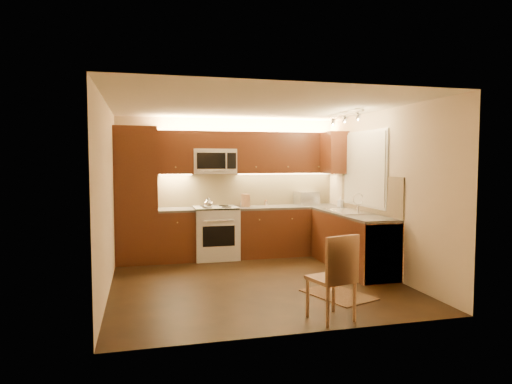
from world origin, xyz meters
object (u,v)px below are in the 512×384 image
object	(u,v)px
microwave	(214,161)
soap_bottle	(340,202)
kettle	(209,203)
knife_block	(246,200)
dining_chair	(331,277)
sink	(348,207)
toaster_oven	(306,198)
stove	(216,233)

from	to	relation	value
microwave	soap_bottle	world-z (taller)	microwave
microwave	kettle	size ratio (longest dim) A/B	3.92
kettle	microwave	bearing A→B (deg)	89.90
kettle	knife_block	world-z (taller)	knife_block
kettle	dining_chair	bearing A→B (deg)	-50.45
sink	kettle	xyz separation A→B (m)	(-2.15, 0.92, 0.04)
sink	knife_block	bearing A→B (deg)	139.70
microwave	dining_chair	size ratio (longest dim) A/B	0.80
sink	toaster_oven	xyz separation A→B (m)	(-0.24, 1.29, 0.05)
soap_bottle	dining_chair	size ratio (longest dim) A/B	0.19
kettle	toaster_oven	world-z (taller)	toaster_oven
microwave	soap_bottle	bearing A→B (deg)	-11.90
stove	toaster_oven	world-z (taller)	toaster_oven
microwave	toaster_oven	world-z (taller)	microwave
toaster_oven	soap_bottle	xyz separation A→B (m)	(0.47, -0.50, -0.04)
toaster_oven	dining_chair	distance (m)	3.73
toaster_oven	soap_bottle	world-z (taller)	toaster_oven
microwave	dining_chair	xyz separation A→B (m)	(0.72, -3.51, -1.24)
knife_block	stove	bearing A→B (deg)	179.37
stove	kettle	world-z (taller)	kettle
sink	kettle	world-z (taller)	kettle
soap_bottle	kettle	bearing A→B (deg)	152.35
sink	toaster_oven	distance (m)	1.31
stove	toaster_oven	bearing A→B (deg)	5.25
kettle	knife_block	bearing A→B (deg)	46.76
sink	knife_block	distance (m)	1.88
sink	soap_bottle	size ratio (longest dim) A/B	4.83
soap_bottle	stove	bearing A→B (deg)	146.82
stove	sink	world-z (taller)	sink
kettle	soap_bottle	xyz separation A→B (m)	(2.39, -0.13, -0.03)
toaster_oven	dining_chair	world-z (taller)	toaster_oven
microwave	sink	world-z (taller)	microwave
toaster_oven	soap_bottle	distance (m)	0.68
toaster_oven	dining_chair	size ratio (longest dim) A/B	0.44
microwave	kettle	world-z (taller)	microwave
soap_bottle	toaster_oven	bearing A→B (deg)	108.69
soap_bottle	microwave	bearing A→B (deg)	143.46
toaster_oven	knife_block	size ratio (longest dim) A/B	1.82
sink	kettle	distance (m)	2.34
toaster_oven	soap_bottle	size ratio (longest dim) A/B	2.33
knife_block	toaster_oven	bearing A→B (deg)	-6.40
stove	sink	bearing A→B (deg)	-29.36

